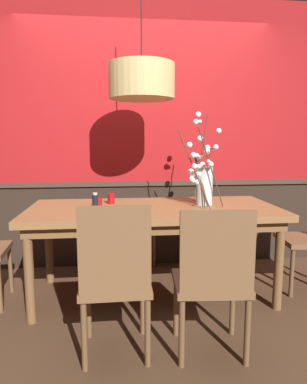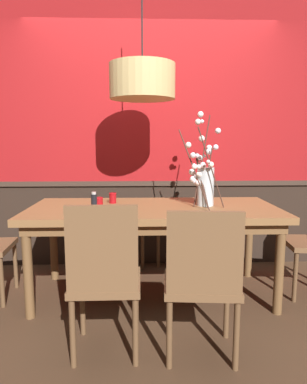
{
  "view_description": "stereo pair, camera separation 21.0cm",
  "coord_description": "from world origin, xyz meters",
  "px_view_note": "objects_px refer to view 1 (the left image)",
  "views": [
    {
      "loc": [
        -0.3,
        -2.79,
        1.31
      ],
      "look_at": [
        0.0,
        0.0,
        0.9
      ],
      "focal_mm": 32.04,
      "sensor_mm": 36.0,
      "label": 1
    },
    {
      "loc": [
        -0.1,
        -2.81,
        1.31
      ],
      "look_at": [
        0.0,
        0.0,
        0.9
      ],
      "focal_mm": 32.04,
      "sensor_mm": 36.0,
      "label": 2
    }
  ],
  "objects_px": {
    "chair_near_side_right": "(213,275)",
    "vase_with_blossoms": "(203,180)",
    "dining_table": "(154,217)",
    "pendant_lamp": "(142,82)",
    "candle_holder_nearer_center": "(98,202)",
    "chair_far_side_right": "(168,214)",
    "chair_near_side_left": "(115,275)",
    "condiment_bottle": "(95,203)",
    "candle_holder_nearer_edge": "(111,198)",
    "chair_far_side_left": "(120,215)"
  },
  "relations": [
    {
      "from": "dining_table",
      "to": "chair_far_side_left",
      "type": "bearing_deg",
      "value": 107.94
    },
    {
      "from": "chair_far_side_left",
      "to": "condiment_bottle",
      "type": "xyz_separation_m",
      "value": [
        -0.19,
        -1.02,
        0.33
      ]
    },
    {
      "from": "dining_table",
      "to": "chair_far_side_right",
      "type": "distance_m",
      "value": 0.92
    },
    {
      "from": "candle_holder_nearer_center",
      "to": "condiment_bottle",
      "type": "bearing_deg",
      "value": -91.69
    },
    {
      "from": "vase_with_blossoms",
      "to": "candle_holder_nearer_center",
      "type": "height_order",
      "value": "vase_with_blossoms"
    },
    {
      "from": "dining_table",
      "to": "chair_near_side_right",
      "type": "xyz_separation_m",
      "value": [
        0.26,
        -0.9,
        -0.16
      ]
    },
    {
      "from": "candle_holder_nearer_center",
      "to": "pendant_lamp",
      "type": "distance_m",
      "value": 1.05
    },
    {
      "from": "dining_table",
      "to": "chair_near_side_right",
      "type": "distance_m",
      "value": 0.95
    },
    {
      "from": "chair_near_side_right",
      "to": "pendant_lamp",
      "type": "xyz_separation_m",
      "value": [
        -0.34,
        0.98,
        1.27
      ]
    },
    {
      "from": "condiment_bottle",
      "to": "candle_holder_nearer_edge",
      "type": "bearing_deg",
      "value": 71.12
    },
    {
      "from": "dining_table",
      "to": "candle_holder_nearer_center",
      "type": "bearing_deg",
      "value": 172.44
    },
    {
      "from": "vase_with_blossoms",
      "to": "candle_holder_nearer_edge",
      "type": "relative_size",
      "value": 8.65
    },
    {
      "from": "vase_with_blossoms",
      "to": "pendant_lamp",
      "type": "relative_size",
      "value": 0.74
    },
    {
      "from": "chair_far_side_left",
      "to": "candle_holder_nearer_edge",
      "type": "xyz_separation_m",
      "value": [
        -0.08,
        -0.68,
        0.3
      ]
    },
    {
      "from": "candle_holder_nearer_center",
      "to": "chair_far_side_right",
      "type": "bearing_deg",
      "value": 48.11
    },
    {
      "from": "vase_with_blossoms",
      "to": "candle_holder_nearer_center",
      "type": "distance_m",
      "value": 0.91
    },
    {
      "from": "dining_table",
      "to": "candle_holder_nearer_center",
      "type": "xyz_separation_m",
      "value": [
        -0.46,
        0.06,
        0.12
      ]
    },
    {
      "from": "chair_near_side_left",
      "to": "vase_with_blossoms",
      "type": "bearing_deg",
      "value": 50.0
    },
    {
      "from": "chair_far_side_right",
      "to": "pendant_lamp",
      "type": "height_order",
      "value": "pendant_lamp"
    },
    {
      "from": "chair_near_side_left",
      "to": "condiment_bottle",
      "type": "height_order",
      "value": "chair_near_side_left"
    },
    {
      "from": "chair_far_side_right",
      "to": "candle_holder_nearer_edge",
      "type": "distance_m",
      "value": 0.97
    },
    {
      "from": "candle_holder_nearer_center",
      "to": "pendant_lamp",
      "type": "height_order",
      "value": "pendant_lamp"
    },
    {
      "from": "dining_table",
      "to": "chair_near_side_left",
      "type": "bearing_deg",
      "value": -110.54
    },
    {
      "from": "chair_near_side_left",
      "to": "pendant_lamp",
      "type": "xyz_separation_m",
      "value": [
        0.23,
        0.93,
        1.26
      ]
    },
    {
      "from": "dining_table",
      "to": "pendant_lamp",
      "type": "relative_size",
      "value": 1.92
    },
    {
      "from": "chair_near_side_left",
      "to": "candle_holder_nearer_center",
      "type": "bearing_deg",
      "value": 98.83
    },
    {
      "from": "condiment_bottle",
      "to": "chair_near_side_left",
      "type": "bearing_deg",
      "value": -77.77
    },
    {
      "from": "condiment_bottle",
      "to": "pendant_lamp",
      "type": "distance_m",
      "value": 1.05
    },
    {
      "from": "chair_far_side_right",
      "to": "chair_near_side_right",
      "type": "bearing_deg",
      "value": -90.14
    },
    {
      "from": "chair_far_side_right",
      "to": "pendant_lamp",
      "type": "relative_size",
      "value": 0.85
    },
    {
      "from": "chair_far_side_left",
      "to": "vase_with_blossoms",
      "type": "bearing_deg",
      "value": -49.23
    },
    {
      "from": "candle_holder_nearer_center",
      "to": "pendant_lamp",
      "type": "relative_size",
      "value": 0.07
    },
    {
      "from": "chair_far_side_left",
      "to": "vase_with_blossoms",
      "type": "distance_m",
      "value": 1.17
    },
    {
      "from": "vase_with_blossoms",
      "to": "chair_near_side_right",
      "type": "bearing_deg",
      "value": -100.32
    },
    {
      "from": "chair_far_side_left",
      "to": "chair_near_side_left",
      "type": "height_order",
      "value": "chair_near_side_left"
    },
    {
      "from": "dining_table",
      "to": "chair_far_side_right",
      "type": "height_order",
      "value": "chair_far_side_right"
    },
    {
      "from": "chair_near_side_right",
      "to": "candle_holder_nearer_center",
      "type": "height_order",
      "value": "chair_near_side_right"
    },
    {
      "from": "chair_near_side_right",
      "to": "candle_holder_nearer_edge",
      "type": "relative_size",
      "value": 10.19
    },
    {
      "from": "chair_near_side_right",
      "to": "pendant_lamp",
      "type": "height_order",
      "value": "pendant_lamp"
    },
    {
      "from": "chair_near_side_right",
      "to": "vase_with_blossoms",
      "type": "xyz_separation_m",
      "value": [
        0.17,
        0.94,
        0.46
      ]
    },
    {
      "from": "chair_near_side_left",
      "to": "candle_holder_nearer_edge",
      "type": "relative_size",
      "value": 10.5
    },
    {
      "from": "candle_holder_nearer_edge",
      "to": "vase_with_blossoms",
      "type": "bearing_deg",
      "value": -10.03
    },
    {
      "from": "candle_holder_nearer_edge",
      "to": "pendant_lamp",
      "type": "distance_m",
      "value": 1.01
    },
    {
      "from": "condiment_bottle",
      "to": "pendant_lamp",
      "type": "xyz_separation_m",
      "value": [
        0.38,
        0.25,
        0.95
      ]
    },
    {
      "from": "chair_far_side_right",
      "to": "condiment_bottle",
      "type": "height_order",
      "value": "condiment_bottle"
    },
    {
      "from": "vase_with_blossoms",
      "to": "pendant_lamp",
      "type": "height_order",
      "value": "pendant_lamp"
    },
    {
      "from": "vase_with_blossoms",
      "to": "chair_near_side_left",
      "type": "bearing_deg",
      "value": -130.0
    },
    {
      "from": "vase_with_blossoms",
      "to": "candle_holder_nearer_center",
      "type": "relative_size",
      "value": 10.34
    },
    {
      "from": "chair_near_side_right",
      "to": "chair_far_side_left",
      "type": "bearing_deg",
      "value": 106.89
    },
    {
      "from": "candle_holder_nearer_center",
      "to": "condiment_bottle",
      "type": "distance_m",
      "value": 0.23
    }
  ]
}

